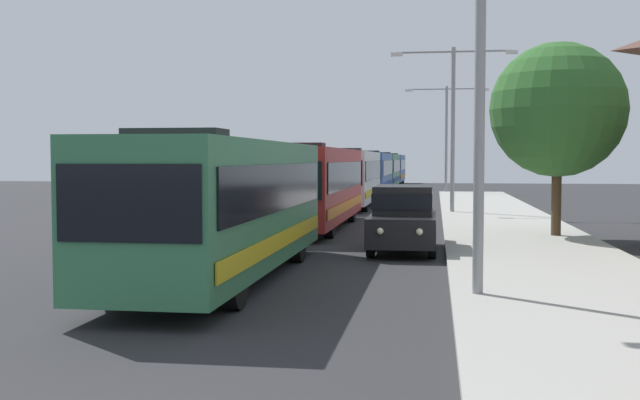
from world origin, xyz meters
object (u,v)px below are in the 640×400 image
bus_middle (350,177)px  streetlamp_mid (453,111)px  bus_tail_end (391,168)px  streetlamp_near (480,36)px  streetlamp_far (446,127)px  white_suv (403,216)px  bus_second_in_line (314,184)px  box_truck_oncoming (368,167)px  bus_fourth_in_line (370,172)px  bus_rear (382,170)px  roadside_tree (558,110)px  bus_lead (225,203)px

bus_middle → streetlamp_mid: size_ratio=1.35×
bus_tail_end → streetlamp_mid: size_ratio=1.54×
streetlamp_near → streetlamp_far: streetlamp_far is taller
white_suv → streetlamp_near: size_ratio=0.59×
bus_second_in_line → streetlamp_near: size_ratio=1.49×
bus_tail_end → streetlamp_mid: 43.82m
white_suv → box_truck_oncoming: bearing=95.9°
streetlamp_mid → bus_tail_end: bearing=97.1°
bus_fourth_in_line → bus_rear: bearing=90.0°
bus_second_in_line → roadside_tree: roadside_tree is taller
bus_second_in_line → streetlamp_far: size_ratio=1.44×
streetlamp_far → bus_tail_end: bearing=104.6°
bus_lead → bus_rear: 51.04m
bus_lead → bus_tail_end: same height
bus_middle → white_suv: (3.70, -19.67, -0.66)m
bus_tail_end → streetlamp_near: 66.35m
bus_tail_end → white_suv: (3.70, -58.47, -0.66)m
white_suv → bus_tail_end: bearing=93.6°
white_suv → streetlamp_far: bearing=87.4°
bus_lead → bus_tail_end: size_ratio=0.91×
box_truck_oncoming → roadside_tree: roadside_tree is taller
bus_lead → bus_tail_end: (0.00, 64.19, 0.00)m
bus_second_in_line → box_truck_oncoming: bus_second_in_line is taller
bus_rear → bus_lead: bearing=-90.0°
streetlamp_far → bus_lead: bearing=-97.1°
roadside_tree → white_suv: bearing=-140.4°
box_truck_oncoming → streetlamp_near: bearing=-83.4°
bus_fourth_in_line → white_suv: (3.70, -32.52, -0.66)m
bus_middle → bus_tail_end: (0.00, 38.79, 0.00)m
bus_middle → streetlamp_near: 27.97m
bus_rear → bus_tail_end: bearing=90.0°
box_truck_oncoming → bus_lead: bearing=-87.4°
bus_second_in_line → streetlamp_far: 31.52m
bus_second_in_line → bus_tail_end: bearing=90.0°
roadside_tree → bus_rear: bearing=101.7°
bus_lead → streetlamp_mid: 21.76m
bus_middle → roadside_tree: bearing=-61.4°
box_truck_oncoming → bus_second_in_line: bearing=-86.9°
bus_middle → bus_fourth_in_line: 12.84m
bus_tail_end → streetlamp_mid: streetlamp_mid is taller
bus_rear → white_suv: bus_rear is taller
bus_lead → box_truck_oncoming: (-3.30, 73.90, 0.01)m
bus_middle → streetlamp_far: bearing=73.4°
white_suv → roadside_tree: 7.07m
bus_lead → bus_rear: same height
bus_second_in_line → bus_rear: 38.39m
bus_tail_end → roadside_tree: 55.19m
box_truck_oncoming → white_suv: bearing=-84.1°
streetlamp_far → bus_middle: bearing=-106.6°
bus_fourth_in_line → box_truck_oncoming: (-3.30, 35.67, 0.01)m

